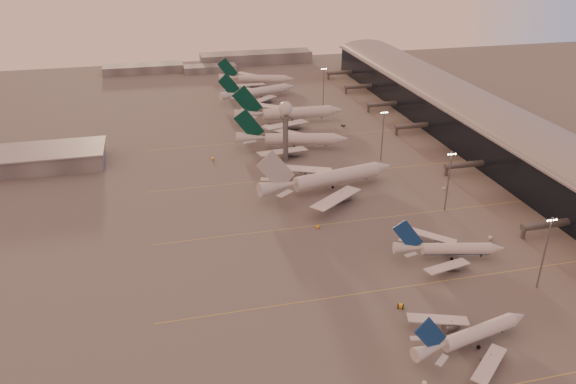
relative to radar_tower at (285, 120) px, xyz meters
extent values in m
plane|color=#4E4C4C|center=(-5.00, -120.00, -20.95)|extent=(700.00, 700.00, 0.00)
cube|color=gold|center=(25.00, -155.00, -20.94)|extent=(180.00, 0.25, 0.02)
cube|color=gold|center=(25.00, -110.00, -20.94)|extent=(180.00, 0.25, 0.02)
cube|color=gold|center=(25.00, -65.00, -20.94)|extent=(180.00, 0.25, 0.02)
cube|color=gold|center=(25.00, -20.00, -20.94)|extent=(180.00, 0.25, 0.02)
cube|color=gold|center=(25.00, 30.00, -20.94)|extent=(180.00, 0.25, 0.02)
cube|color=black|center=(103.00, -10.00, -11.95)|extent=(36.00, 360.00, 18.00)
cylinder|color=slate|center=(103.00, -10.00, -2.95)|extent=(10.08, 360.00, 10.08)
cube|color=slate|center=(103.00, -10.00, -2.75)|extent=(40.00, 362.00, 0.80)
cylinder|color=#5C5F64|center=(77.00, -92.00, -16.45)|extent=(22.00, 2.80, 2.80)
cube|color=#5C5F64|center=(67.00, -92.00, -18.75)|extent=(1.20, 1.20, 4.40)
cylinder|color=#5C5F64|center=(77.00, -34.00, -16.45)|extent=(22.00, 2.80, 2.80)
cube|color=#5C5F64|center=(67.00, -34.00, -18.75)|extent=(1.20, 1.20, 4.40)
cylinder|color=#5C5F64|center=(77.00, 22.00, -16.45)|extent=(22.00, 2.80, 2.80)
cube|color=#5C5F64|center=(67.00, 22.00, -18.75)|extent=(1.20, 1.20, 4.40)
cylinder|color=#5C5F64|center=(77.00, 64.00, -16.45)|extent=(22.00, 2.80, 2.80)
cube|color=#5C5F64|center=(67.00, 64.00, -18.75)|extent=(1.20, 1.20, 4.40)
cylinder|color=#5C5F64|center=(77.00, 106.00, -16.45)|extent=(22.00, 2.80, 2.80)
cube|color=#5C5F64|center=(67.00, 106.00, -18.75)|extent=(1.20, 1.20, 4.40)
cylinder|color=#5C5F64|center=(77.00, 146.00, -16.45)|extent=(22.00, 2.80, 2.80)
cube|color=#5C5F64|center=(67.00, 146.00, -18.75)|extent=(1.20, 1.20, 4.40)
cube|color=slate|center=(-125.00, 20.00, -16.95)|extent=(80.00, 25.00, 8.00)
cube|color=slate|center=(-125.00, 20.00, -12.75)|extent=(82.00, 27.00, 0.60)
cylinder|color=#5C5F64|center=(0.00, 0.00, -9.95)|extent=(2.60, 2.60, 22.00)
cylinder|color=#5C5F64|center=(0.00, 0.00, 1.55)|extent=(5.20, 5.20, 1.20)
sphere|color=silver|center=(0.00, 0.00, 5.45)|extent=(6.40, 6.40, 6.40)
cylinder|color=#5C5F64|center=(0.00, 0.00, 9.15)|extent=(0.16, 0.16, 2.00)
cylinder|color=#5C5F64|center=(53.00, -120.00, -8.45)|extent=(0.56, 0.56, 25.00)
cube|color=#5C5F64|center=(53.00, -120.00, 3.55)|extent=(3.60, 0.25, 0.25)
sphere|color=#FFEABF|center=(51.50, -120.00, 3.15)|extent=(0.56, 0.56, 0.56)
sphere|color=#FFEABF|center=(52.50, -120.00, 3.15)|extent=(0.56, 0.56, 0.56)
sphere|color=#FFEABF|center=(53.50, -120.00, 3.15)|extent=(0.56, 0.56, 0.56)
sphere|color=#FFEABF|center=(54.50, -120.00, 3.15)|extent=(0.56, 0.56, 0.56)
cylinder|color=#5C5F64|center=(50.00, -65.00, -8.45)|extent=(0.56, 0.56, 25.00)
cube|color=#5C5F64|center=(50.00, -65.00, 3.55)|extent=(3.60, 0.25, 0.25)
sphere|color=#FFEABF|center=(48.50, -65.00, 3.15)|extent=(0.56, 0.56, 0.56)
sphere|color=#FFEABF|center=(49.50, -65.00, 3.15)|extent=(0.56, 0.56, 0.56)
sphere|color=#FFEABF|center=(50.50, -65.00, 3.15)|extent=(0.56, 0.56, 0.56)
sphere|color=#FFEABF|center=(51.50, -65.00, 3.15)|extent=(0.56, 0.56, 0.56)
cylinder|color=#5C5F64|center=(45.00, -10.00, -8.45)|extent=(0.56, 0.56, 25.00)
cube|color=#5C5F64|center=(45.00, -10.00, 3.55)|extent=(3.60, 0.25, 0.25)
sphere|color=#FFEABF|center=(43.50, -10.00, 3.15)|extent=(0.56, 0.56, 0.56)
sphere|color=#FFEABF|center=(44.50, -10.00, 3.15)|extent=(0.56, 0.56, 0.56)
sphere|color=#FFEABF|center=(45.50, -10.00, 3.15)|extent=(0.56, 0.56, 0.56)
sphere|color=#FFEABF|center=(46.50, -10.00, 3.15)|extent=(0.56, 0.56, 0.56)
cylinder|color=#5C5F64|center=(43.00, 80.00, -8.45)|extent=(0.56, 0.56, 25.00)
cube|color=#5C5F64|center=(43.00, 80.00, 3.55)|extent=(3.60, 0.25, 0.25)
sphere|color=#FFEABF|center=(41.50, 80.00, 3.15)|extent=(0.56, 0.56, 0.56)
sphere|color=#FFEABF|center=(42.50, 80.00, 3.15)|extent=(0.56, 0.56, 0.56)
sphere|color=#FFEABF|center=(43.50, 80.00, 3.15)|extent=(0.56, 0.56, 0.56)
sphere|color=#FFEABF|center=(44.50, 80.00, 3.15)|extent=(0.56, 0.56, 0.56)
cube|color=slate|center=(-65.00, 200.00, -17.95)|extent=(60.00, 18.00, 6.00)
cube|color=slate|center=(25.00, 210.00, -16.45)|extent=(90.00, 20.00, 9.00)
cube|color=slate|center=(-15.00, 190.00, -18.45)|extent=(40.00, 15.00, 5.00)
cylinder|color=silver|center=(20.83, -139.17, -17.67)|extent=(23.95, 9.11, 4.03)
cylinder|color=navy|center=(20.83, -139.17, -18.57)|extent=(23.24, 7.91, 2.90)
cone|color=silver|center=(34.60, -136.07, -17.67)|extent=(5.35, 4.93, 4.03)
cone|color=silver|center=(4.46, -142.84, -17.16)|extent=(10.56, 6.10, 4.03)
cube|color=silver|center=(17.34, -150.10, -18.37)|extent=(15.56, 14.15, 1.27)
cylinder|color=slate|center=(19.63, -147.19, -20.21)|extent=(5.04, 3.56, 2.62)
cube|color=slate|center=(19.63, -147.19, -19.07)|extent=(0.37, 0.33, 1.61)
cube|color=silver|center=(12.99, -130.77, -18.37)|extent=(17.54, 8.35, 1.27)
cylinder|color=slate|center=(16.32, -132.43, -20.21)|extent=(5.04, 3.56, 2.62)
cube|color=slate|center=(16.32, -132.43, -19.07)|extent=(0.37, 0.33, 1.61)
cube|color=navy|center=(3.97, -142.95, -12.18)|extent=(10.86, 2.78, 12.00)
cube|color=silver|center=(5.49, -147.30, -17.06)|extent=(4.65, 4.20, 0.26)
cube|color=silver|center=(3.49, -138.37, -17.06)|extent=(4.85, 2.73, 0.26)
cylinder|color=black|center=(29.60, -137.20, -20.42)|extent=(0.53, 0.53, 1.06)
cylinder|color=black|center=(18.46, -137.31, -20.37)|extent=(1.25, 0.77, 1.17)
cylinder|color=black|center=(19.48, -141.86, -20.37)|extent=(1.25, 0.77, 1.17)
cylinder|color=silver|center=(36.40, -98.46, -17.70)|extent=(23.68, 9.09, 3.98)
cylinder|color=navy|center=(36.40, -98.46, -18.60)|extent=(22.97, 7.90, 2.87)
cone|color=silver|center=(50.00, -101.57, -17.70)|extent=(5.30, 4.89, 3.98)
cone|color=silver|center=(20.23, -94.77, -17.20)|extent=(10.44, 6.06, 3.98)
cube|color=silver|center=(28.62, -106.73, -18.40)|extent=(17.35, 8.20, 1.25)
cylinder|color=slate|center=(31.92, -105.11, -20.22)|extent=(4.99, 3.53, 2.59)
cube|color=slate|center=(31.92, -105.11, -19.10)|extent=(0.36, 0.33, 1.59)
cube|color=silver|center=(32.99, -87.64, -18.40)|extent=(15.35, 14.03, 1.25)
cylinder|color=slate|center=(35.25, -90.53, -20.22)|extent=(4.99, 3.53, 2.59)
cube|color=slate|center=(35.25, -90.53, -19.10)|extent=(0.36, 0.33, 1.59)
cube|color=navy|center=(19.75, -94.66, -12.28)|extent=(10.73, 2.79, 11.86)
cube|color=silver|center=(19.25, -99.19, -17.11)|extent=(4.79, 2.68, 0.26)
cube|color=silver|center=(21.27, -90.36, -17.11)|extent=(4.59, 4.16, 0.26)
cylinder|color=black|center=(45.06, -100.44, -20.43)|extent=(0.52, 0.52, 1.05)
cylinder|color=black|center=(35.08, -95.80, -20.37)|extent=(1.24, 0.77, 1.15)
cylinder|color=black|center=(34.05, -100.29, -20.37)|extent=(1.24, 0.77, 1.15)
cylinder|color=silver|center=(14.44, -34.97, -16.69)|extent=(39.76, 13.84, 6.14)
cylinder|color=silver|center=(14.44, -34.97, -18.07)|extent=(38.65, 12.00, 4.42)
cone|color=silver|center=(37.44, -30.31, -16.69)|extent=(8.68, 7.54, 6.14)
cone|color=silver|center=(-12.91, -40.53, -15.92)|extent=(17.38, 9.30, 6.14)
cube|color=silver|center=(8.29, -52.91, -17.76)|extent=(25.94, 22.99, 1.82)
cylinder|color=slate|center=(12.19, -48.17, -20.26)|extent=(8.25, 5.43, 3.99)
cube|color=slate|center=(12.19, -48.17, -18.84)|extent=(0.34, 0.30, 2.46)
cube|color=silver|center=(1.79, -20.86, -17.76)|extent=(28.92, 14.30, 1.82)
cylinder|color=slate|center=(7.22, -23.70, -20.26)|extent=(8.25, 5.43, 3.99)
cube|color=slate|center=(7.22, -23.70, -18.84)|extent=(0.34, 0.30, 2.46)
cube|color=#B0B3B8|center=(-13.71, -40.69, -8.66)|extent=(16.76, 3.73, 18.24)
cube|color=silver|center=(-11.72, -48.05, -15.77)|extent=(7.78, 6.90, 0.25)
cube|color=silver|center=(-14.74, -33.13, -15.77)|extent=(8.08, 4.67, 0.25)
cylinder|color=black|center=(29.09, -32.00, -20.45)|extent=(0.50, 0.50, 0.99)
cylinder|color=black|center=(10.90, -33.47, -20.40)|extent=(1.17, 0.70, 1.09)
cylinder|color=black|center=(11.77, -37.74, -20.40)|extent=(1.17, 0.70, 1.09)
cylinder|color=silver|center=(10.95, 14.94, -16.97)|extent=(35.25, 13.72, 5.63)
cylinder|color=silver|center=(10.95, 14.94, -18.24)|extent=(34.20, 12.03, 4.05)
cone|color=silver|center=(31.20, 10.01, -16.97)|extent=(7.90, 7.07, 5.63)
cone|color=silver|center=(-13.12, 20.79, -16.27)|extent=(15.56, 8.93, 5.63)
cube|color=silver|center=(-0.87, 2.70, -17.95)|extent=(26.01, 11.96, 1.67)
cylinder|color=slate|center=(4.10, 5.07, -20.27)|extent=(7.43, 5.15, 3.66)
cube|color=slate|center=(4.10, 5.07, -18.94)|extent=(0.34, 0.30, 2.25)
cube|color=silver|center=(6.07, 31.24, -17.95)|extent=(22.84, 21.24, 1.67)
cylinder|color=slate|center=(9.40, 26.86, -20.27)|extent=(7.43, 5.15, 3.66)
cube|color=slate|center=(9.40, 26.86, -18.94)|extent=(0.34, 0.30, 2.25)
cube|color=#05342B|center=(-13.83, 20.97, -9.54)|extent=(15.13, 3.99, 16.66)
cube|color=silver|center=(-14.96, 14.29, -16.12)|extent=(7.14, 3.92, 0.24)
cube|color=silver|center=(-11.76, 27.42, -16.12)|extent=(6.82, 6.26, 0.24)
cylinder|color=black|center=(23.84, 11.80, -20.46)|extent=(0.49, 0.49, 0.97)
cylinder|color=black|center=(8.72, 17.68, -20.42)|extent=(1.15, 0.72, 1.07)
cylinder|color=black|center=(7.71, 13.53, -20.42)|extent=(1.15, 0.72, 1.07)
cylinder|color=silver|center=(19.88, 55.88, -16.53)|extent=(39.00, 8.05, 6.25)
cylinder|color=silver|center=(19.88, 55.88, -17.94)|extent=(38.15, 6.26, 4.50)
cone|color=silver|center=(42.98, 54.80, -16.53)|extent=(7.78, 6.59, 6.25)
cone|color=silver|center=(-7.59, 57.16, -15.75)|extent=(16.52, 7.00, 6.25)
cube|color=silver|center=(9.59, 40.04, -17.62)|extent=(28.22, 17.93, 1.85)
cylinder|color=slate|center=(14.50, 43.67, -20.19)|extent=(7.68, 4.41, 4.06)
cube|color=slate|center=(14.50, 43.67, -18.72)|extent=(0.34, 0.28, 2.50)
cube|color=silver|center=(11.10, 72.61, -17.62)|extent=(27.53, 19.96, 1.85)
cylinder|color=slate|center=(15.66, 68.54, -20.19)|extent=(7.68, 4.41, 4.06)
cube|color=slate|center=(15.66, 68.54, -18.72)|extent=(0.34, 0.28, 2.50)
cube|color=#05342B|center=(-8.40, 57.20, -8.29)|extent=(17.19, 1.18, 18.50)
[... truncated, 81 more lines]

